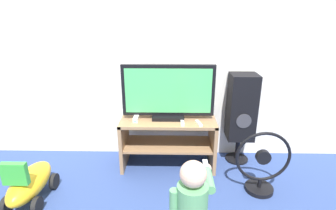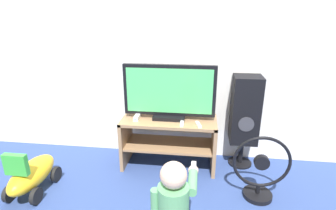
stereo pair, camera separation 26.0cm
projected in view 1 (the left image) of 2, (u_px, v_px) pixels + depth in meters
ground_plane at (168, 175)px, 2.73m from camera, size 16.00×16.00×0.00m
wall_back at (169, 43)px, 2.78m from camera, size 10.00×0.06×2.60m
tv_stand at (168, 135)px, 2.81m from camera, size 0.99×0.44×0.55m
television at (168, 93)px, 2.68m from camera, size 0.95×0.20×0.57m
game_console at (136, 118)px, 2.71m from camera, size 0.05×0.17×0.04m
remote_primary at (199, 123)px, 2.62m from camera, size 0.07×0.13×0.03m
remote_secondary at (182, 123)px, 2.63m from camera, size 0.04×0.13×0.03m
child at (192, 205)px, 1.66m from camera, size 0.29×0.44×0.77m
speaker_tower at (241, 109)px, 2.82m from camera, size 0.28×0.27×1.00m
floor_fan at (262, 166)px, 2.41m from camera, size 0.50×0.26×0.61m
ride_on_toy at (30, 183)px, 2.31m from camera, size 0.30×0.61×0.48m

